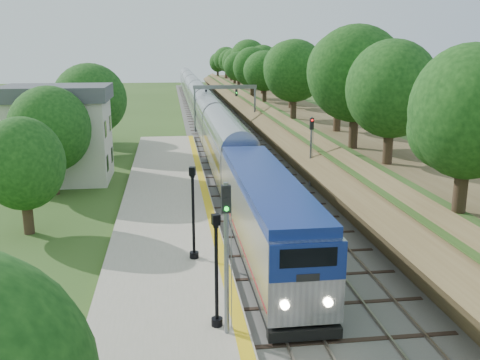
{
  "coord_description": "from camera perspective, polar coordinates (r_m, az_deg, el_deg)",
  "views": [
    {
      "loc": [
        -4.82,
        -15.61,
        11.03
      ],
      "look_at": [
        -0.5,
        17.14,
        2.8
      ],
      "focal_mm": 40.0,
      "sensor_mm": 36.0,
      "label": 1
    }
  ],
  "objects": [
    {
      "name": "train",
      "position": [
        86.08,
        -4.31,
        8.07
      ],
      "size": [
        2.94,
        137.9,
        4.32
      ],
      "color": "black",
      "rests_on": "trackbed"
    },
    {
      "name": "trackbed",
      "position": [
        76.7,
        -2.35,
        5.76
      ],
      "size": [
        9.5,
        170.0,
        0.28
      ],
      "color": "#4C4944",
      "rests_on": "ground"
    },
    {
      "name": "trees_behind_platform",
      "position": [
        37.39,
        -17.2,
        3.35
      ],
      "size": [
        7.82,
        53.32,
        7.21
      ],
      "color": "#332316",
      "rests_on": "ground"
    },
    {
      "name": "station_building",
      "position": [
        47.04,
        -18.74,
        4.76
      ],
      "size": [
        8.6,
        6.6,
        8.0
      ],
      "color": "silver",
      "rests_on": "ground"
    },
    {
      "name": "lamppost_mid",
      "position": [
        20.9,
        -2.52,
        -10.32
      ],
      "size": [
        0.45,
        0.45,
        4.59
      ],
      "color": "black",
      "rests_on": "platform"
    },
    {
      "name": "signal_platform",
      "position": [
        19.78,
        -1.47,
        -6.72
      ],
      "size": [
        0.35,
        0.28,
        5.95
      ],
      "color": "slate",
      "rests_on": "platform"
    },
    {
      "name": "signal_farside",
      "position": [
        42.67,
        7.59,
        3.78
      ],
      "size": [
        0.31,
        0.24,
        5.63
      ],
      "color": "slate",
      "rests_on": "ground"
    },
    {
      "name": "lamppost_far",
      "position": [
        27.43,
        -5.0,
        -4.08
      ],
      "size": [
        0.48,
        0.48,
        4.85
      ],
      "color": "black",
      "rests_on": "platform"
    },
    {
      "name": "signal_gantry",
      "position": [
        71.24,
        -1.63,
        8.98
      ],
      "size": [
        8.4,
        0.38,
        6.2
      ],
      "color": "slate",
      "rests_on": "ground"
    },
    {
      "name": "embankment",
      "position": [
        77.65,
        3.84,
        7.24
      ],
      "size": [
        10.64,
        170.0,
        11.7
      ],
      "color": "brown",
      "rests_on": "ground"
    },
    {
      "name": "platform",
      "position": [
        33.42,
        -7.79,
        -5.07
      ],
      "size": [
        6.4,
        68.0,
        0.38
      ],
      "primitive_type": "cube",
      "color": "#9F9880",
      "rests_on": "ground"
    },
    {
      "name": "yellow_stripe",
      "position": [
        33.44,
        -2.9,
        -4.59
      ],
      "size": [
        0.55,
        68.0,
        0.01
      ],
      "primitive_type": "cube",
      "color": "gold",
      "rests_on": "platform"
    }
  ]
}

